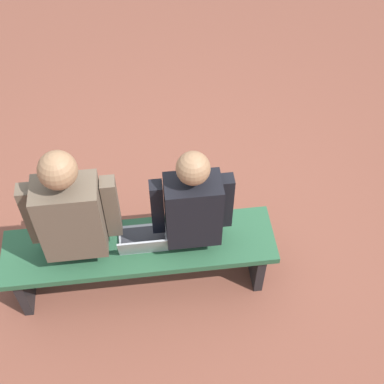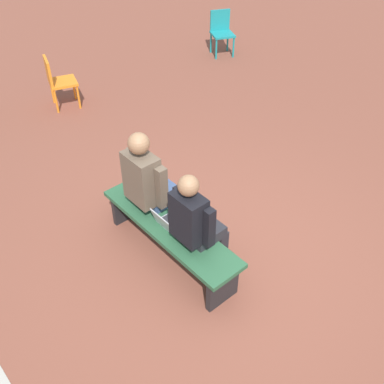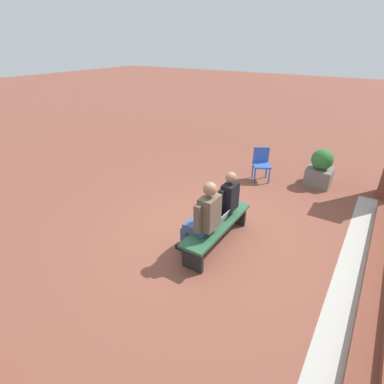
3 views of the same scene
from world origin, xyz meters
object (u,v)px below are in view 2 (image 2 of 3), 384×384
at_px(person_adult, 151,183).
at_px(laptop, 170,223).
at_px(plastic_chair_near_bench_right, 221,30).
at_px(person_student, 197,222).
at_px(bench, 170,231).
at_px(plastic_chair_foreground, 57,79).

relative_size(person_adult, laptop, 4.31).
xyz_separation_m(laptop, plastic_chair_near_bench_right, (3.73, -4.31, -0.02)).
bearing_deg(person_student, bench, 10.31).
height_order(person_adult, plastic_chair_near_bench_right, person_adult).
height_order(bench, plastic_chair_foreground, plastic_chair_foreground).
distance_m(person_student, plastic_chair_near_bench_right, 5.87).
xyz_separation_m(laptop, plastic_chair_foreground, (3.82, -0.76, -0.02)).
bearing_deg(bench, laptop, 158.13).
bearing_deg(bench, plastic_chair_near_bench_right, -49.30).
bearing_deg(plastic_chair_foreground, person_adult, 168.78).
bearing_deg(laptop, plastic_chair_foreground, -11.24).
distance_m(laptop, plastic_chair_foreground, 3.90).
bearing_deg(laptop, plastic_chair_near_bench_right, -49.15).
bearing_deg(plastic_chair_foreground, plastic_chair_near_bench_right, -91.48).
height_order(person_student, person_adult, person_adult).
bearing_deg(plastic_chair_near_bench_right, person_student, 133.72).
xyz_separation_m(bench, person_student, (-0.35, -0.06, 0.34)).
bearing_deg(person_adult, laptop, 168.60).
distance_m(laptop, plastic_chair_near_bench_right, 5.70).
height_order(person_adult, plastic_chair_foreground, person_adult).
distance_m(person_student, laptop, 0.38).
height_order(bench, laptop, laptop).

